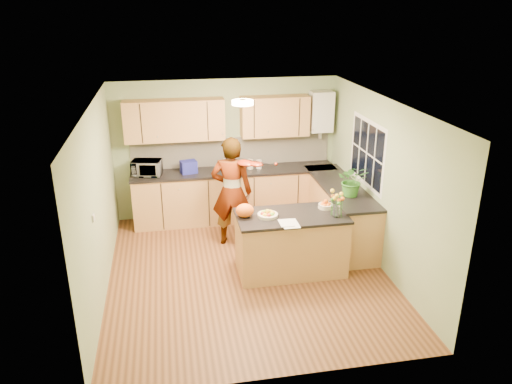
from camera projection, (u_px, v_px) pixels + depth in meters
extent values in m
plane|color=#553018|center=(247.00, 272.00, 7.40)|extent=(4.50, 4.50, 0.00)
cube|color=white|center=(246.00, 104.00, 6.49)|extent=(4.00, 4.50, 0.02)
cube|color=gray|center=(226.00, 149.00, 9.01)|extent=(4.00, 0.02, 2.50)
cube|color=gray|center=(284.00, 275.00, 4.88)|extent=(4.00, 0.02, 2.50)
cube|color=gray|center=(98.00, 203.00, 6.61)|extent=(0.02, 4.50, 2.50)
cube|color=gray|center=(382.00, 184.00, 7.28)|extent=(0.02, 4.50, 2.50)
cube|color=#A97C43|center=(235.00, 195.00, 9.04)|extent=(3.60, 0.60, 0.90)
cube|color=black|center=(235.00, 171.00, 8.86)|extent=(3.64, 0.62, 0.04)
cube|color=#A97C43|center=(339.00, 213.00, 8.30)|extent=(0.60, 2.20, 0.90)
cube|color=black|center=(340.00, 187.00, 8.13)|extent=(0.62, 2.24, 0.04)
cube|color=beige|center=(232.00, 151.00, 9.03)|extent=(3.60, 0.02, 0.52)
cube|color=#A97C43|center=(174.00, 120.00, 8.48)|extent=(1.70, 0.34, 0.70)
cube|color=#A97C43|center=(275.00, 116.00, 8.78)|extent=(1.20, 0.34, 0.70)
cube|color=silver|center=(321.00, 111.00, 8.91)|extent=(0.40, 0.30, 0.72)
cylinder|color=#BCBCC1|center=(320.00, 133.00, 9.06)|extent=(0.06, 0.06, 0.20)
cube|color=silver|center=(367.00, 153.00, 7.72)|extent=(0.01, 1.30, 1.05)
cube|color=black|center=(367.00, 153.00, 7.72)|extent=(0.01, 1.18, 0.92)
cube|color=silver|center=(94.00, 218.00, 6.04)|extent=(0.02, 0.09, 0.09)
cylinder|color=#FFEABF|center=(243.00, 103.00, 6.78)|extent=(0.30, 0.30, 0.06)
cylinder|color=silver|center=(243.00, 100.00, 6.77)|extent=(0.10, 0.10, 0.02)
cube|color=#A97C43|center=(291.00, 244.00, 7.27)|extent=(1.54, 0.77, 0.87)
cube|color=black|center=(292.00, 216.00, 7.11)|extent=(1.58, 0.81, 0.04)
cylinder|color=beige|center=(268.00, 215.00, 7.04)|extent=(0.29, 0.29, 0.04)
cylinder|color=beige|center=(326.00, 206.00, 7.32)|extent=(0.21, 0.21, 0.06)
cylinder|color=silver|center=(336.00, 210.00, 7.00)|extent=(0.10, 0.10, 0.20)
ellipsoid|color=orange|center=(245.00, 210.00, 7.00)|extent=(0.30, 0.27, 0.19)
cube|color=silver|center=(290.00, 224.00, 6.81)|extent=(0.23, 0.31, 0.01)
imported|color=tan|center=(232.00, 192.00, 7.95)|extent=(0.75, 0.60, 1.81)
imported|color=silver|center=(147.00, 168.00, 8.54)|extent=(0.54, 0.42, 0.27)
cube|color=navy|center=(189.00, 167.00, 8.68)|extent=(0.31, 0.25, 0.22)
cylinder|color=#BCBCC1|center=(228.00, 165.00, 8.80)|extent=(0.15, 0.15, 0.21)
sphere|color=black|center=(228.00, 157.00, 8.75)|extent=(0.08, 0.08, 0.08)
cylinder|color=beige|center=(250.00, 164.00, 8.90)|extent=(0.12, 0.12, 0.17)
cylinder|color=silver|center=(259.00, 164.00, 8.92)|extent=(0.11, 0.11, 0.15)
imported|color=#347627|center=(352.00, 180.00, 7.61)|extent=(0.53, 0.49, 0.50)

